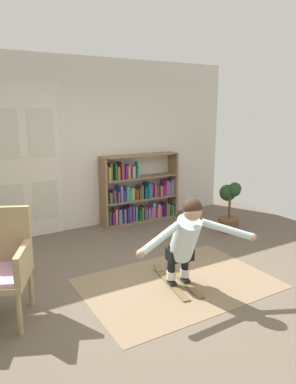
{
  "coord_description": "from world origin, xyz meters",
  "views": [
    {
      "loc": [
        -2.07,
        -3.26,
        2.06
      ],
      "look_at": [
        0.12,
        0.47,
        1.05
      ],
      "focal_mm": 33.48,
      "sensor_mm": 36.0,
      "label": 1
    }
  ],
  "objects": [
    {
      "name": "rug",
      "position": [
        0.25,
        -0.03,
        0.0
      ],
      "size": [
        2.25,
        1.54,
        0.01
      ],
      "primitive_type": "cube",
      "color": "#846D52",
      "rests_on": "ground"
    },
    {
      "name": "ground_plane",
      "position": [
        0.0,
        0.0,
        0.0
      ],
      "size": [
        7.2,
        7.2,
        0.0
      ],
      "primitive_type": "plane",
      "color": "brown"
    },
    {
      "name": "potted_plant",
      "position": [
        2.13,
        1.12,
        0.44
      ],
      "size": [
        0.41,
        0.43,
        0.84
      ],
      "color": "brown",
      "rests_on": "ground"
    },
    {
      "name": "bookshelf",
      "position": [
        1.03,
        2.39,
        0.53
      ],
      "size": [
        1.51,
        0.3,
        1.25
      ],
      "color": "#846548",
      "rests_on": "ground"
    },
    {
      "name": "back_wall",
      "position": [
        0.0,
        2.6,
        1.45
      ],
      "size": [
        6.0,
        0.1,
        2.9
      ],
      "primitive_type": "cube",
      "color": "beige",
      "rests_on": "ground"
    },
    {
      "name": "double_door",
      "position": [
        -0.9,
        2.54,
        1.23
      ],
      "size": [
        1.22,
        0.05,
        2.45
      ],
      "color": "beige",
      "rests_on": "ground"
    },
    {
      "name": "person_skier",
      "position": [
        0.22,
        -0.21,
        0.65
      ],
      "size": [
        1.39,
        0.77,
        1.06
      ],
      "color": "white",
      "rests_on": "skis_pair"
    },
    {
      "name": "skis_pair",
      "position": [
        0.25,
        0.0,
        0.02
      ],
      "size": [
        0.41,
        0.92,
        0.07
      ],
      "color": "brown",
      "rests_on": "rug"
    }
  ]
}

